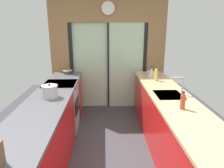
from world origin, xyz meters
TOP-DOWN VIEW (x-y plane):
  - ground_plane at (0.00, 0.60)m, footprint 5.04×7.60m
  - back_wall_unit at (0.00, 2.40)m, footprint 2.64×0.12m
  - left_counter_run at (-0.91, 0.13)m, footprint 0.62×3.80m
  - right_counter_run at (0.91, 0.30)m, footprint 0.62×3.80m
  - sink_faucet at (1.06, 0.55)m, footprint 0.19×0.02m
  - oven_range at (-0.91, 1.25)m, footprint 0.60×0.60m
  - mixing_bowl at (-0.89, 2.02)m, footprint 0.22×0.22m
  - stock_pot at (-0.89, 0.50)m, footprint 0.23×0.23m
  - kettle at (0.89, 1.75)m, footprint 0.24×0.16m
  - soap_bottle_near at (0.89, -0.01)m, footprint 0.06×0.06m
  - soap_bottle_far at (0.89, 1.39)m, footprint 0.06×0.06m

SIDE VIEW (x-z plane):
  - ground_plane at x=0.00m, z-range -0.02..0.00m
  - oven_range at x=-0.91m, z-range 0.00..0.92m
  - right_counter_run at x=0.91m, z-range 0.00..0.92m
  - left_counter_run at x=-0.91m, z-range 0.01..0.93m
  - mixing_bowl at x=-0.89m, z-range 0.92..1.00m
  - stock_pot at x=-0.89m, z-range 0.91..1.11m
  - kettle at x=0.89m, z-range 0.91..1.11m
  - soap_bottle_near at x=0.89m, z-range 0.90..1.13m
  - soap_bottle_far at x=0.89m, z-range 0.90..1.17m
  - sink_faucet at x=1.06m, z-range 0.96..1.24m
  - back_wall_unit at x=0.00m, z-range 0.18..2.88m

